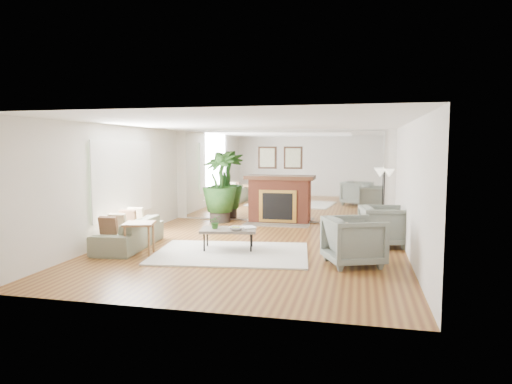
% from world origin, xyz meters
% --- Properties ---
extents(ground, '(7.00, 7.00, 0.00)m').
position_xyz_m(ground, '(0.00, 0.00, 0.00)').
color(ground, brown).
rests_on(ground, ground).
extents(wall_left, '(0.02, 7.00, 2.50)m').
position_xyz_m(wall_left, '(-2.99, 0.00, 1.25)').
color(wall_left, silver).
rests_on(wall_left, ground).
extents(wall_right, '(0.02, 7.00, 2.50)m').
position_xyz_m(wall_right, '(2.99, 0.00, 1.25)').
color(wall_right, silver).
rests_on(wall_right, ground).
extents(wall_back, '(6.00, 0.02, 2.50)m').
position_xyz_m(wall_back, '(0.00, 3.49, 1.25)').
color(wall_back, silver).
rests_on(wall_back, ground).
extents(mirror_panel, '(5.40, 0.04, 2.40)m').
position_xyz_m(mirror_panel, '(0.00, 3.47, 1.25)').
color(mirror_panel, silver).
rests_on(mirror_panel, wall_back).
extents(window_panel, '(0.04, 2.40, 1.50)m').
position_xyz_m(window_panel, '(-2.96, 0.40, 1.35)').
color(window_panel, '#B2E09E').
rests_on(window_panel, wall_left).
extents(fireplace, '(1.85, 0.83, 2.05)m').
position_xyz_m(fireplace, '(0.00, 3.26, 0.66)').
color(fireplace, brown).
rests_on(fireplace, ground).
extents(area_rug, '(3.12, 2.40, 0.03)m').
position_xyz_m(area_rug, '(-0.26, -0.46, 0.02)').
color(area_rug, silver).
rests_on(area_rug, ground).
extents(coffee_table, '(1.18, 0.83, 0.43)m').
position_xyz_m(coffee_table, '(-0.40, -0.17, 0.40)').
color(coffee_table, '#6A6154').
rests_on(coffee_table, ground).
extents(sofa, '(0.94, 2.04, 0.58)m').
position_xyz_m(sofa, '(-2.45, -0.36, 0.29)').
color(sofa, gray).
rests_on(sofa, ground).
extents(armchair_back, '(1.06, 1.04, 0.83)m').
position_xyz_m(armchair_back, '(2.60, 0.94, 0.42)').
color(armchair_back, gray).
rests_on(armchair_back, ground).
extents(armchair_front, '(1.20, 1.18, 0.84)m').
position_xyz_m(armchair_front, '(2.02, -0.77, 0.42)').
color(armchair_front, gray).
rests_on(armchair_front, ground).
extents(side_table, '(0.67, 0.67, 0.62)m').
position_xyz_m(side_table, '(-1.93, -0.91, 0.52)').
color(side_table, '#9A6D3D').
rests_on(side_table, ground).
extents(potted_ficus, '(1.19, 1.19, 1.93)m').
position_xyz_m(potted_ficus, '(-1.60, 3.10, 1.03)').
color(potted_ficus, black).
rests_on(potted_ficus, ground).
extents(floor_lamp, '(0.48, 0.27, 1.49)m').
position_xyz_m(floor_lamp, '(2.70, 3.10, 1.27)').
color(floor_lamp, black).
rests_on(floor_lamp, ground).
extents(tabletop_plant, '(0.29, 0.27, 0.26)m').
position_xyz_m(tabletop_plant, '(-0.66, -0.21, 0.57)').
color(tabletop_plant, '#346324').
rests_on(tabletop_plant, coffee_table).
extents(fruit_bowl, '(0.29, 0.29, 0.07)m').
position_xyz_m(fruit_bowl, '(-0.22, -0.29, 0.47)').
color(fruit_bowl, '#9A6D3D').
rests_on(fruit_bowl, coffee_table).
extents(book, '(0.34, 0.38, 0.02)m').
position_xyz_m(book, '(-0.13, -0.04, 0.44)').
color(book, '#9A6D3D').
rests_on(book, coffee_table).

